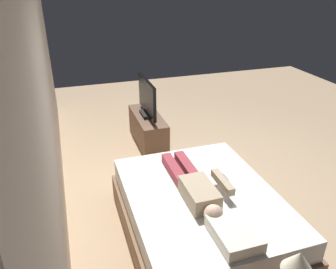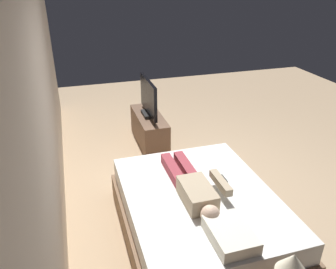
{
  "view_description": "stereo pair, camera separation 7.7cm",
  "coord_description": "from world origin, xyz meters",
  "px_view_note": "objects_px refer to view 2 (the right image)",
  "views": [
    {
      "loc": [
        -3.37,
        1.6,
        2.63
      ],
      "look_at": [
        0.37,
        0.39,
        0.69
      ],
      "focal_mm": 36.08,
      "sensor_mm": 36.0,
      "label": 1
    },
    {
      "loc": [
        -3.4,
        1.53,
        2.63
      ],
      "look_at": [
        0.37,
        0.39,
        0.69
      ],
      "focal_mm": 36.08,
      "sensor_mm": 36.0,
      "label": 2
    }
  ],
  "objects_px": {
    "pillow": "(230,234)",
    "tv_stand": "(149,129)",
    "bed": "(199,215)",
    "person": "(194,187)",
    "lamp": "(293,264)",
    "remote": "(223,179)",
    "tv": "(149,99)"
  },
  "relations": [
    {
      "from": "bed",
      "to": "remote",
      "type": "distance_m",
      "value": 0.48
    },
    {
      "from": "remote",
      "to": "lamp",
      "type": "xyz_separation_m",
      "value": [
        -1.48,
        0.21,
        0.3
      ]
    },
    {
      "from": "tv",
      "to": "lamp",
      "type": "bearing_deg",
      "value": -178.29
    },
    {
      "from": "remote",
      "to": "tv_stand",
      "type": "xyz_separation_m",
      "value": [
        2.1,
        0.32,
        -0.3
      ]
    },
    {
      "from": "tv",
      "to": "tv_stand",
      "type": "bearing_deg",
      "value": 90.0
    },
    {
      "from": "person",
      "to": "remote",
      "type": "relative_size",
      "value": 8.4
    },
    {
      "from": "tv_stand",
      "to": "tv",
      "type": "distance_m",
      "value": 0.53
    },
    {
      "from": "tv",
      "to": "remote",
      "type": "bearing_deg",
      "value": -171.33
    },
    {
      "from": "pillow",
      "to": "person",
      "type": "relative_size",
      "value": 0.38
    },
    {
      "from": "pillow",
      "to": "lamp",
      "type": "distance_m",
      "value": 0.68
    },
    {
      "from": "person",
      "to": "tv_stand",
      "type": "xyz_separation_m",
      "value": [
        2.25,
        -0.09,
        -0.37
      ]
    },
    {
      "from": "person",
      "to": "tv_stand",
      "type": "height_order",
      "value": "person"
    },
    {
      "from": "pillow",
      "to": "tv",
      "type": "xyz_separation_m",
      "value": [
        2.96,
        -0.02,
        0.18
      ]
    },
    {
      "from": "pillow",
      "to": "tv_stand",
      "type": "xyz_separation_m",
      "value": [
        2.96,
        -0.02,
        -0.35
      ]
    },
    {
      "from": "remote",
      "to": "tv",
      "type": "height_order",
      "value": "tv"
    },
    {
      "from": "person",
      "to": "tv",
      "type": "xyz_separation_m",
      "value": [
        2.25,
        -0.09,
        0.16
      ]
    },
    {
      "from": "pillow",
      "to": "remote",
      "type": "height_order",
      "value": "pillow"
    },
    {
      "from": "bed",
      "to": "remote",
      "type": "relative_size",
      "value": 13.37
    },
    {
      "from": "remote",
      "to": "tv_stand",
      "type": "bearing_deg",
      "value": 8.67
    },
    {
      "from": "tv_stand",
      "to": "bed",
      "type": "bearing_deg",
      "value": 179.4
    },
    {
      "from": "bed",
      "to": "person",
      "type": "relative_size",
      "value": 1.59
    },
    {
      "from": "remote",
      "to": "tv_stand",
      "type": "relative_size",
      "value": 0.14
    },
    {
      "from": "remote",
      "to": "lamp",
      "type": "bearing_deg",
      "value": 171.84
    },
    {
      "from": "bed",
      "to": "tv_stand",
      "type": "distance_m",
      "value": 2.28
    },
    {
      "from": "remote",
      "to": "tv",
      "type": "xyz_separation_m",
      "value": [
        2.1,
        0.32,
        0.24
      ]
    },
    {
      "from": "pillow",
      "to": "remote",
      "type": "xyz_separation_m",
      "value": [
        0.86,
        -0.34,
        -0.05
      ]
    },
    {
      "from": "person",
      "to": "lamp",
      "type": "bearing_deg",
      "value": -171.79
    },
    {
      "from": "pillow",
      "to": "remote",
      "type": "distance_m",
      "value": 0.93
    },
    {
      "from": "lamp",
      "to": "person",
      "type": "bearing_deg",
      "value": 8.21
    },
    {
      "from": "bed",
      "to": "pillow",
      "type": "bearing_deg",
      "value": -180.0
    },
    {
      "from": "pillow",
      "to": "person",
      "type": "xyz_separation_m",
      "value": [
        0.71,
        0.06,
        0.02
      ]
    },
    {
      "from": "lamp",
      "to": "tv_stand",
      "type": "bearing_deg",
      "value": 1.71
    }
  ]
}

